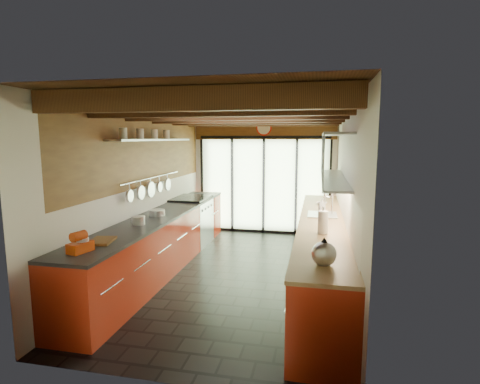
% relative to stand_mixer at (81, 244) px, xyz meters
% --- Properties ---
extents(ground, '(5.50, 5.50, 0.00)m').
position_rel_stand_mixer_xyz_m(ground, '(1.27, 2.12, -1.01)').
color(ground, black).
rests_on(ground, ground).
extents(room_shell, '(5.50, 5.50, 5.50)m').
position_rel_stand_mixer_xyz_m(room_shell, '(1.27, 2.12, 0.64)').
color(room_shell, silver).
rests_on(room_shell, ground).
extents(ceiling_beams, '(3.14, 5.06, 4.90)m').
position_rel_stand_mixer_xyz_m(ceiling_beams, '(1.27, 2.50, 1.45)').
color(ceiling_beams, '#593316').
rests_on(ceiling_beams, ground).
extents(glass_door, '(2.95, 0.10, 2.90)m').
position_rel_stand_mixer_xyz_m(glass_door, '(1.27, 4.81, 0.65)').
color(glass_door, '#C6EAAD').
rests_on(glass_door, ground).
extents(left_counter, '(0.68, 5.00, 0.92)m').
position_rel_stand_mixer_xyz_m(left_counter, '(-0.01, 2.12, -0.55)').
color(left_counter, '#B22C15').
rests_on(left_counter, ground).
extents(range_stove, '(0.66, 0.90, 0.97)m').
position_rel_stand_mixer_xyz_m(range_stove, '(-0.01, 3.57, -0.54)').
color(range_stove, silver).
rests_on(range_stove, ground).
extents(right_counter, '(0.68, 5.00, 0.92)m').
position_rel_stand_mixer_xyz_m(right_counter, '(2.54, 2.12, -0.55)').
color(right_counter, '#B22C15').
rests_on(right_counter, ground).
extents(sink_assembly, '(0.45, 0.52, 0.43)m').
position_rel_stand_mixer_xyz_m(sink_assembly, '(2.56, 2.52, -0.05)').
color(sink_assembly, silver).
rests_on(sink_assembly, right_counter).
extents(upper_cabinets_right, '(0.34, 3.00, 3.00)m').
position_rel_stand_mixer_xyz_m(upper_cabinets_right, '(2.70, 2.42, 0.84)').
color(upper_cabinets_right, silver).
rests_on(upper_cabinets_right, ground).
extents(left_wall_fixtures, '(0.28, 2.60, 0.96)m').
position_rel_stand_mixer_xyz_m(left_wall_fixtures, '(-0.20, 2.30, 0.83)').
color(left_wall_fixtures, silver).
rests_on(left_wall_fixtures, ground).
extents(stand_mixer, '(0.21, 0.28, 0.23)m').
position_rel_stand_mixer_xyz_m(stand_mixer, '(0.00, 0.00, 0.00)').
color(stand_mixer, '#C94010').
rests_on(stand_mixer, left_counter).
extents(pot_large, '(0.20, 0.20, 0.12)m').
position_rel_stand_mixer_xyz_m(pot_large, '(0.00, 1.31, -0.03)').
color(pot_large, silver).
rests_on(pot_large, left_counter).
extents(pot_small, '(0.31, 0.31, 0.09)m').
position_rel_stand_mixer_xyz_m(pot_small, '(0.00, 1.94, -0.04)').
color(pot_small, silver).
rests_on(pot_small, left_counter).
extents(cutting_board, '(0.31, 0.39, 0.03)m').
position_rel_stand_mixer_xyz_m(cutting_board, '(0.00, 0.39, -0.08)').
color(cutting_board, brown).
rests_on(cutting_board, left_counter).
extents(kettle, '(0.24, 0.30, 0.28)m').
position_rel_stand_mixer_xyz_m(kettle, '(2.54, 0.12, 0.03)').
color(kettle, silver).
rests_on(kettle, right_counter).
extents(paper_towel, '(0.15, 0.15, 0.35)m').
position_rel_stand_mixer_xyz_m(paper_towel, '(2.54, 1.32, 0.05)').
color(paper_towel, white).
rests_on(paper_towel, right_counter).
extents(soap_bottle, '(0.12, 0.12, 0.22)m').
position_rel_stand_mixer_xyz_m(soap_bottle, '(2.54, 2.88, 0.02)').
color(soap_bottle, silver).
rests_on(soap_bottle, right_counter).
extents(bowl, '(0.24, 0.24, 0.05)m').
position_rel_stand_mixer_xyz_m(bowl, '(2.54, 3.47, -0.07)').
color(bowl, silver).
rests_on(bowl, right_counter).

